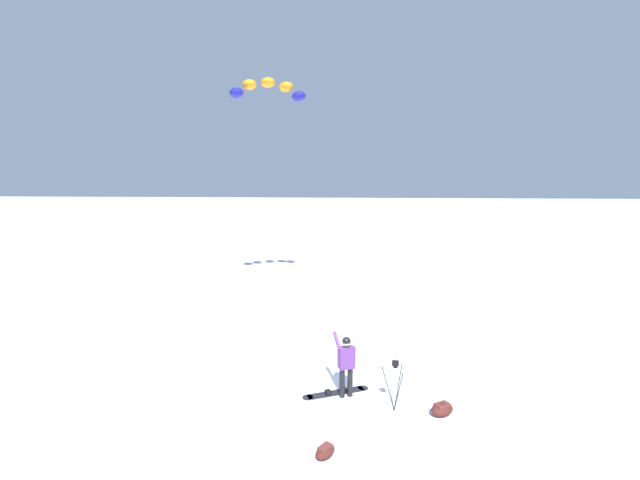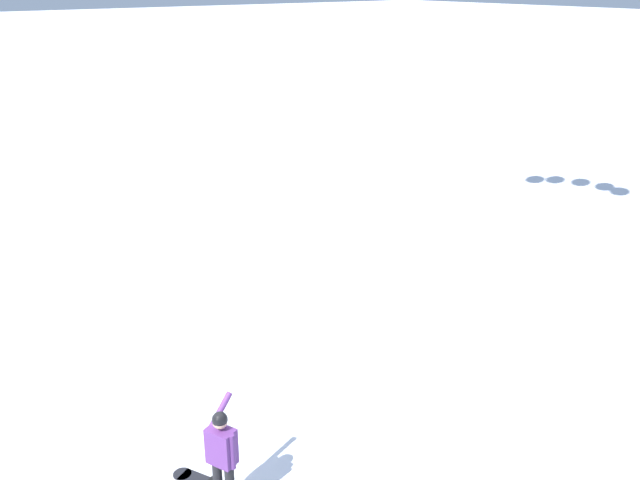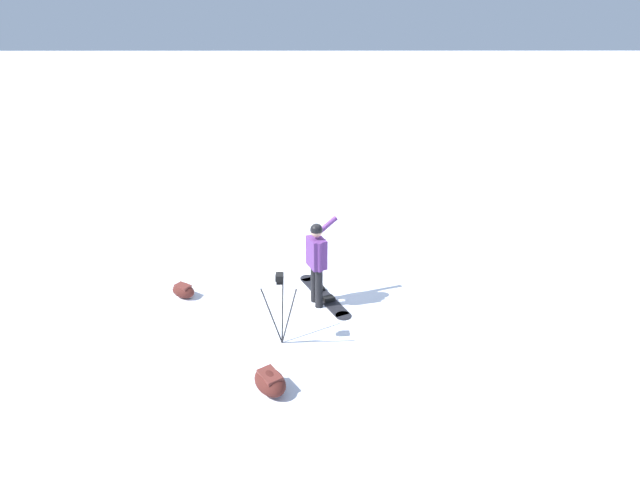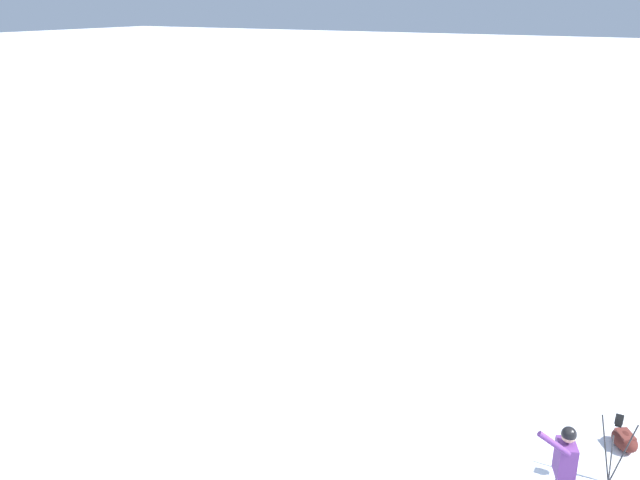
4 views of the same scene
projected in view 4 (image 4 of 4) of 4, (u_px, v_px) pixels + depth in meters
snowboarder at (564, 464)px, 10.03m from camera, size 0.60×0.63×1.64m
camera_tripod at (616, 436)px, 10.77m from camera, size 0.57×0.53×1.28m
gear_bag_small at (625, 440)px, 11.90m from camera, size 0.65×0.71×0.30m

